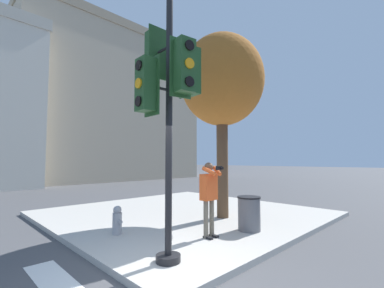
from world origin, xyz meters
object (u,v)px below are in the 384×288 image
(traffic_signal_pole, at_px, (169,87))
(person_photographer, at_px, (209,192))
(street_tree, at_px, (222,82))
(fire_hydrant, at_px, (117,220))
(trash_bin, at_px, (249,213))

(traffic_signal_pole, bearing_deg, person_photographer, 15.74)
(traffic_signal_pole, xyz_separation_m, street_tree, (3.43, 1.53, 1.20))
(fire_hydrant, relative_size, trash_bin, 0.79)
(traffic_signal_pole, relative_size, street_tree, 0.85)
(traffic_signal_pole, height_order, person_photographer, traffic_signal_pole)
(fire_hydrant, bearing_deg, street_tree, -10.80)
(trash_bin, bearing_deg, traffic_signal_pole, -177.34)
(traffic_signal_pole, bearing_deg, street_tree, 24.07)
(street_tree, bearing_deg, trash_bin, -116.51)
(trash_bin, bearing_deg, street_tree, 63.49)
(traffic_signal_pole, relative_size, fire_hydrant, 7.30)
(traffic_signal_pole, distance_m, person_photographer, 2.62)
(traffic_signal_pole, distance_m, fire_hydrant, 3.49)
(traffic_signal_pole, bearing_deg, trash_bin, 2.66)
(person_photographer, distance_m, street_tree, 3.89)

